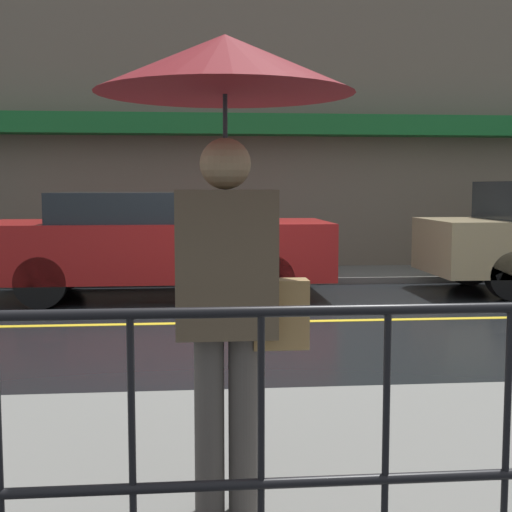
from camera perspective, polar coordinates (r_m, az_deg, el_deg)
name	(u,v)px	position (r m, az deg, el deg)	size (l,w,h in m)	color
ground_plane	(247,322)	(8.11, -0.75, -5.33)	(80.00, 80.00, 0.00)	black
sidewalk_near	(318,479)	(3.81, 4.95, -17.33)	(28.00, 2.95, 0.10)	slate
sidewalk_far	(228,276)	(11.92, -2.24, -1.58)	(28.00, 1.73, 0.10)	slate
lane_marking	(247,322)	(8.11, -0.75, -5.31)	(25.20, 0.12, 0.01)	gold
building_storefront	(225,126)	(12.86, -2.53, 10.31)	(28.00, 0.85, 5.20)	#706656
railing_foreground	(386,420)	(2.44, 10.37, -12.78)	(12.00, 0.04, 1.05)	black
pedestrian	(226,132)	(3.04, -2.38, 9.90)	(1.09, 1.09, 2.06)	#4C4742
car_red	(156,242)	(10.00, -7.99, 1.10)	(4.69, 1.83, 1.46)	maroon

